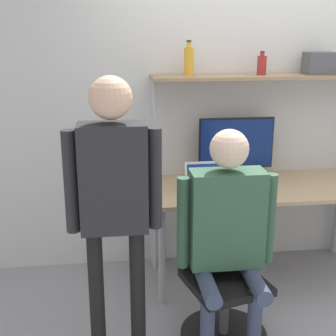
# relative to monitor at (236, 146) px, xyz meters

# --- Properties ---
(ground_plane) EXTENTS (12.00, 12.00, 0.00)m
(ground_plane) POSITION_rel_monitor_xyz_m (0.16, -0.61, -1.05)
(ground_plane) COLOR gray
(wall_back) EXTENTS (8.00, 0.06, 2.70)m
(wall_back) POSITION_rel_monitor_xyz_m (0.16, 0.19, 0.30)
(wall_back) COLOR silver
(wall_back) RESTS_ON ground_plane
(desk) EXTENTS (1.77, 0.75, 0.78)m
(desk) POSITION_rel_monitor_xyz_m (0.16, -0.22, -0.35)
(desk) COLOR tan
(desk) RESTS_ON ground_plane
(shelf_unit) EXTENTS (1.68, 0.31, 1.61)m
(shelf_unit) POSITION_rel_monitor_xyz_m (0.16, -0.00, 0.36)
(shelf_unit) COLOR #997A56
(shelf_unit) RESTS_ON ground_plane
(monitor) EXTENTS (0.61, 0.22, 0.50)m
(monitor) POSITION_rel_monitor_xyz_m (0.00, 0.00, 0.00)
(monitor) COLOR black
(monitor) RESTS_ON desk
(laptop) EXTENTS (0.28, 0.25, 0.24)m
(laptop) POSITION_rel_monitor_xyz_m (-0.33, -0.38, -0.20)
(laptop) COLOR silver
(laptop) RESTS_ON desk
(cell_phone) EXTENTS (0.07, 0.15, 0.01)m
(cell_phone) POSITION_rel_monitor_xyz_m (-0.06, -0.38, -0.26)
(cell_phone) COLOR black
(cell_phone) RESTS_ON desk
(office_chair) EXTENTS (0.56, 0.56, 0.90)m
(office_chair) POSITION_rel_monitor_xyz_m (-0.33, -0.97, -0.78)
(office_chair) COLOR black
(office_chair) RESTS_ON ground_plane
(person_seated) EXTENTS (0.62, 0.48, 1.40)m
(person_seated) POSITION_rel_monitor_xyz_m (-0.32, -1.01, -0.22)
(person_seated) COLOR #38425B
(person_seated) RESTS_ON ground_plane
(person_standing) EXTENTS (0.54, 0.23, 1.73)m
(person_standing) POSITION_rel_monitor_xyz_m (-1.00, -1.10, 0.06)
(person_standing) COLOR black
(person_standing) RESTS_ON ground_plane
(bottle_red) EXTENTS (0.07, 0.07, 0.18)m
(bottle_red) POSITION_rel_monitor_xyz_m (0.17, -0.00, 0.64)
(bottle_red) COLOR maroon
(bottle_red) RESTS_ON shelf_unit
(bottle_amber) EXTENTS (0.07, 0.07, 0.26)m
(bottle_amber) POSITION_rel_monitor_xyz_m (-0.40, -0.00, 0.68)
(bottle_amber) COLOR gold
(bottle_amber) RESTS_ON shelf_unit
(storage_box) EXTENTS (0.23, 0.18, 0.17)m
(storage_box) POSITION_rel_monitor_xyz_m (0.64, -0.00, 0.65)
(storage_box) COLOR #4C4C51
(storage_box) RESTS_ON shelf_unit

